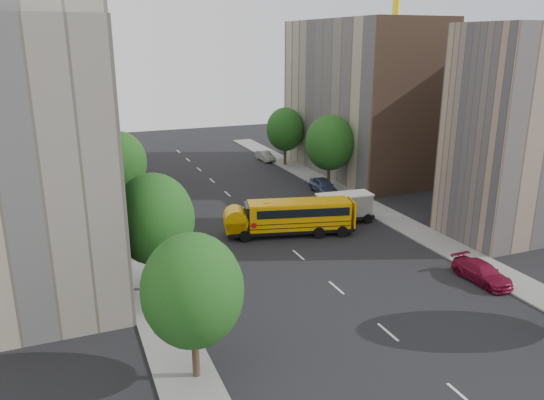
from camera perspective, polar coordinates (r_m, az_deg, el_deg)
ground at (r=42.36m, az=1.72°, el=-4.96°), size 120.00×120.00×0.00m
sidewalk_left at (r=44.08m, az=-14.86°, el=-4.57°), size 3.00×80.00×0.12m
sidewalk_right at (r=51.72m, az=11.21°, el=-1.11°), size 3.00×80.00×0.12m
lane_markings at (r=51.12m, az=-2.79°, el=-1.08°), size 0.15×64.00×0.01m
building_left_cream at (r=42.39m, az=-24.86°, el=7.53°), size 10.00×26.00×20.00m
building_left_redbrick at (r=64.64m, az=-23.85°, el=7.23°), size 10.00×15.00×13.00m
building_left_near at (r=32.34m, az=-25.14°, el=2.28°), size 10.00×7.00×17.00m
building_right_near at (r=46.82m, az=24.97°, el=6.40°), size 10.00×7.00×17.00m
building_right_far at (r=65.77m, az=9.30°, el=10.78°), size 10.00×22.00×18.00m
building_right_sidewall at (r=56.71m, az=15.10°, el=9.48°), size 10.10×0.30×18.00m
street_tree_0 at (r=25.09m, az=-8.54°, el=-9.64°), size 4.80×4.80×7.41m
street_tree_1 at (r=34.08m, az=-12.59°, el=-2.03°), size 5.12×5.12×7.90m
street_tree_2 at (r=51.36m, az=-16.07°, el=3.94°), size 4.99×4.99×7.71m
street_tree_4 at (r=57.74m, az=6.21°, el=6.13°), size 5.25×5.25×8.10m
street_tree_5 at (r=68.44m, az=1.44°, el=7.60°), size 4.86×4.86×7.51m
school_bus at (r=44.25m, az=1.87°, el=-1.70°), size 10.80×4.87×2.98m
safari_truck at (r=47.60m, az=7.28°, el=-0.82°), size 6.29×2.74×2.62m
parked_car_0 at (r=34.48m, az=-9.36°, el=-9.29°), size 1.88×4.11×1.37m
parked_car_1 at (r=47.94m, az=-12.38°, el=-1.76°), size 2.01×4.68×1.50m
parked_car_2 at (r=58.33m, az=-14.92°, el=1.39°), size 2.76×5.43×1.47m
parked_car_3 at (r=38.87m, az=21.66°, el=-7.25°), size 1.99×4.61×1.32m
parked_car_4 at (r=56.74m, az=5.54°, el=1.53°), size 2.37×4.88×1.60m
parked_car_5 at (r=71.91m, az=-0.74°, el=4.77°), size 1.66×4.03×1.30m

